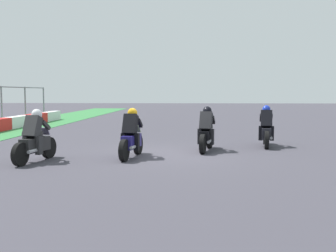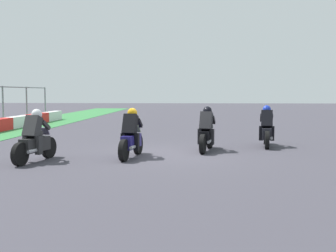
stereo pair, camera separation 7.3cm
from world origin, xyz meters
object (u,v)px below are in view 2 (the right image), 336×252
rider_lane_b (207,133)px  rider_lane_c (131,137)px  rider_lane_a (267,130)px  rider_lane_d (35,140)px

rider_lane_b → rider_lane_c: bearing=135.5°
rider_lane_b → rider_lane_a: bearing=-48.8°
rider_lane_a → rider_lane_b: bearing=127.6°
rider_lane_a → rider_lane_b: same height
rider_lane_c → rider_lane_d: 2.78m
rider_lane_a → rider_lane_d: 8.09m
rider_lane_a → rider_lane_b: size_ratio=1.01×
rider_lane_a → rider_lane_d: bearing=125.5°
rider_lane_b → rider_lane_d: bearing=128.2°
rider_lane_a → rider_lane_b: (-1.26, 2.23, 0.00)m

